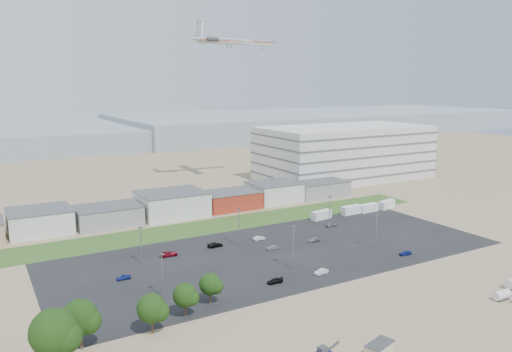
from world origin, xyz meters
TOP-DOWN VIEW (x-y plane):
  - ground at (0.00, 0.00)m, footprint 700.00×700.00m
  - parking_lot at (5.00, 20.00)m, footprint 120.00×50.00m
  - grass_strip at (0.00, 52.00)m, footprint 160.00×16.00m
  - hills_backdrop at (40.00, 315.00)m, footprint 700.00×200.00m
  - building_row at (-17.00, 71.00)m, footprint 170.00×20.00m
  - parking_garage at (90.00, 95.00)m, footprint 80.00×40.00m
  - portable_shed at (-8.78, -32.77)m, footprint 5.95×4.15m
  - storage_tank_nw at (29.52, -28.71)m, footprint 3.83×2.03m
  - box_trailer_a at (35.60, 41.23)m, footprint 7.95×3.55m
  - box_trailer_b at (48.82, 41.41)m, footprint 7.89×2.83m
  - box_trailer_c at (56.04, 40.74)m, footprint 7.61×2.68m
  - box_trailer_d at (65.15, 41.14)m, footprint 8.15×4.36m
  - tree_far_left at (-55.59, -10.47)m, footprint 7.92×7.92m
  - tree_left at (-50.76, -5.07)m, footprint 6.65×6.65m
  - tree_mid at (-38.57, -6.10)m, footprint 5.71×5.71m
  - tree_right at (-30.78, -2.58)m, footprint 5.06×5.06m
  - tree_near at (-24.10, 0.29)m, footprint 4.88×4.88m
  - lightpole_front_l at (-31.66, 7.86)m, footprint 1.14×0.48m
  - lightpole_front_m at (1.71, 8.12)m, footprint 1.27×0.53m
  - lightpole_front_r at (29.77, 9.24)m, footprint 1.14×0.47m
  - lightpole_back_l at (-29.45, 29.80)m, footprint 1.12×0.47m
  - lightpole_back_m at (-1.42, 30.31)m, footprint 1.29×0.54m
  - lightpole_back_r at (31.31, 31.55)m, footprint 1.21×0.50m
  - airliner at (40.21, 111.37)m, footprint 43.83×30.78m
  - parked_car_2 at (33.06, 1.44)m, footprint 3.57×1.67m
  - parked_car_3 at (-6.96, 2.56)m, footprint 3.88×1.70m
  - parked_car_5 at (-36.24, 21.86)m, footprint 3.38×1.49m
  - parked_car_6 at (-7.77, 32.55)m, footprint 4.54×1.95m
  - parked_car_7 at (4.86, 22.80)m, footprint 3.34×1.21m
  - parked_car_8 at (32.92, 32.61)m, footprint 3.99×1.93m
  - parked_car_9 at (-21.50, 31.83)m, footprint 4.87×2.60m
  - parked_car_10 at (-36.05, 1.16)m, footprint 4.10×2.08m
  - parked_car_11 at (6.05, 31.91)m, footprint 3.59×1.35m
  - parked_car_12 at (18.96, 22.75)m, footprint 4.11×1.93m
  - parked_car_13 at (5.59, 1.76)m, footprint 3.78×1.63m

SIDE VIEW (x-z plane):
  - ground at x=0.00m, z-range 0.00..0.00m
  - parking_lot at x=5.00m, z-range 0.00..0.01m
  - grass_strip at x=0.00m, z-range 0.00..0.02m
  - parked_car_7 at x=4.86m, z-range 0.00..1.09m
  - parked_car_3 at x=-6.96m, z-range 0.00..1.11m
  - parked_car_5 at x=-36.24m, z-range 0.00..1.13m
  - parked_car_10 at x=-36.05m, z-range 0.00..1.14m
  - parked_car_12 at x=18.96m, z-range 0.00..1.16m
  - parked_car_11 at x=6.05m, z-range 0.00..1.17m
  - parked_car_2 at x=33.06m, z-range 0.00..1.18m
  - parked_car_13 at x=5.59m, z-range 0.00..1.21m
  - parked_car_9 at x=-21.50m, z-range 0.00..1.30m
  - parked_car_6 at x=-7.77m, z-range 0.00..1.31m
  - parked_car_8 at x=32.92m, z-range 0.00..1.31m
  - storage_tank_nw at x=29.52m, z-range 0.00..2.26m
  - portable_shed at x=-8.78m, z-range 0.00..2.72m
  - box_trailer_c at x=56.04m, z-range 0.00..2.82m
  - box_trailer_a at x=35.60m, z-range 0.00..2.88m
  - box_trailer_b at x=48.82m, z-range 0.00..2.92m
  - box_trailer_d at x=65.15m, z-range 0.00..2.92m
  - tree_near at x=-24.10m, z-range 0.00..7.33m
  - tree_right at x=-30.78m, z-range 0.00..7.59m
  - building_row at x=-17.00m, z-range 0.00..8.00m
  - tree_mid at x=-38.57m, z-range 0.00..8.57m
  - hills_backdrop at x=40.00m, z-range 0.00..9.00m
  - lightpole_back_l at x=-29.45m, z-range 0.00..9.54m
  - lightpole_front_r at x=29.77m, z-range 0.00..9.65m
  - lightpole_front_l at x=-31.66m, z-range 0.00..9.69m
  - tree_left at x=-50.76m, z-range 0.00..9.98m
  - lightpole_back_r at x=31.31m, z-range 0.00..10.28m
  - lightpole_front_m at x=1.71m, z-range 0.00..10.83m
  - lightpole_back_m at x=-1.42m, z-range 0.00..10.93m
  - tree_far_left at x=-55.59m, z-range 0.00..11.88m
  - parking_garage at x=90.00m, z-range 0.00..25.00m
  - airliner at x=40.21m, z-range 56.91..69.53m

